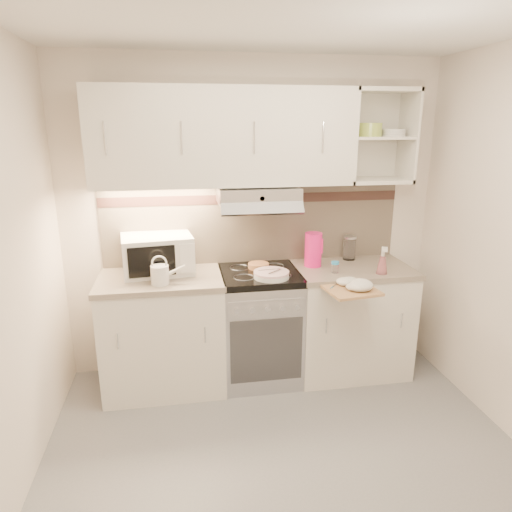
{
  "coord_description": "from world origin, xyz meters",
  "views": [
    {
      "loc": [
        -0.59,
        -2.18,
        1.99
      ],
      "look_at": [
        -0.05,
        0.95,
        1.07
      ],
      "focal_mm": 32.0,
      "sensor_mm": 36.0,
      "label": 1
    }
  ],
  "objects_px": {
    "watering_can": "(161,274)",
    "glass_jar": "(350,248)",
    "microwave": "(157,254)",
    "pink_pitcher": "(313,250)",
    "plate_stack": "(271,274)",
    "electric_range": "(260,325)",
    "spray_bottle": "(382,263)",
    "cutting_board": "(351,290)"
  },
  "relations": [
    {
      "from": "microwave",
      "to": "watering_can",
      "type": "height_order",
      "value": "microwave"
    },
    {
      "from": "plate_stack",
      "to": "pink_pitcher",
      "type": "relative_size",
      "value": 0.97
    },
    {
      "from": "watering_can",
      "to": "spray_bottle",
      "type": "distance_m",
      "value": 1.64
    },
    {
      "from": "electric_range",
      "to": "microwave",
      "type": "distance_m",
      "value": 0.98
    },
    {
      "from": "electric_range",
      "to": "glass_jar",
      "type": "distance_m",
      "value": 0.99
    },
    {
      "from": "electric_range",
      "to": "plate_stack",
      "type": "height_order",
      "value": "plate_stack"
    },
    {
      "from": "plate_stack",
      "to": "pink_pitcher",
      "type": "distance_m",
      "value": 0.46
    },
    {
      "from": "pink_pitcher",
      "to": "electric_range",
      "type": "bearing_deg",
      "value": -145.86
    },
    {
      "from": "pink_pitcher",
      "to": "plate_stack",
      "type": "bearing_deg",
      "value": -124.52
    },
    {
      "from": "glass_jar",
      "to": "cutting_board",
      "type": "bearing_deg",
      "value": -109.09
    },
    {
      "from": "plate_stack",
      "to": "spray_bottle",
      "type": "xyz_separation_m",
      "value": [
        0.84,
        -0.04,
        0.06
      ]
    },
    {
      "from": "plate_stack",
      "to": "glass_jar",
      "type": "xyz_separation_m",
      "value": [
        0.74,
        0.36,
        0.08
      ]
    },
    {
      "from": "plate_stack",
      "to": "cutting_board",
      "type": "height_order",
      "value": "plate_stack"
    },
    {
      "from": "electric_range",
      "to": "microwave",
      "type": "xyz_separation_m",
      "value": [
        -0.77,
        0.12,
        0.59
      ]
    },
    {
      "from": "glass_jar",
      "to": "cutting_board",
      "type": "relative_size",
      "value": 0.58
    },
    {
      "from": "electric_range",
      "to": "microwave",
      "type": "bearing_deg",
      "value": 171.44
    },
    {
      "from": "watering_can",
      "to": "glass_jar",
      "type": "relative_size",
      "value": 1.23
    },
    {
      "from": "pink_pitcher",
      "to": "glass_jar",
      "type": "distance_m",
      "value": 0.37
    },
    {
      "from": "electric_range",
      "to": "plate_stack",
      "type": "xyz_separation_m",
      "value": [
        0.06,
        -0.16,
        0.47
      ]
    },
    {
      "from": "microwave",
      "to": "plate_stack",
      "type": "distance_m",
      "value": 0.88
    },
    {
      "from": "spray_bottle",
      "to": "cutting_board",
      "type": "bearing_deg",
      "value": -120.86
    },
    {
      "from": "electric_range",
      "to": "cutting_board",
      "type": "relative_size",
      "value": 2.61
    },
    {
      "from": "pink_pitcher",
      "to": "spray_bottle",
      "type": "height_order",
      "value": "pink_pitcher"
    },
    {
      "from": "watering_can",
      "to": "pink_pitcher",
      "type": "relative_size",
      "value": 0.92
    },
    {
      "from": "pink_pitcher",
      "to": "cutting_board",
      "type": "bearing_deg",
      "value": -50.37
    },
    {
      "from": "glass_jar",
      "to": "pink_pitcher",
      "type": "bearing_deg",
      "value": -160.28
    },
    {
      "from": "pink_pitcher",
      "to": "watering_can",
      "type": "bearing_deg",
      "value": -144.18
    },
    {
      "from": "watering_can",
      "to": "cutting_board",
      "type": "relative_size",
      "value": 0.72
    },
    {
      "from": "microwave",
      "to": "watering_can",
      "type": "bearing_deg",
      "value": -90.72
    },
    {
      "from": "plate_stack",
      "to": "glass_jar",
      "type": "bearing_deg",
      "value": 25.77
    },
    {
      "from": "watering_can",
      "to": "glass_jar",
      "type": "bearing_deg",
      "value": 11.77
    },
    {
      "from": "electric_range",
      "to": "pink_pitcher",
      "type": "relative_size",
      "value": 3.33
    },
    {
      "from": "microwave",
      "to": "pink_pitcher",
      "type": "relative_size",
      "value": 2.05
    },
    {
      "from": "plate_stack",
      "to": "pink_pitcher",
      "type": "height_order",
      "value": "pink_pitcher"
    },
    {
      "from": "electric_range",
      "to": "watering_can",
      "type": "xyz_separation_m",
      "value": [
        -0.74,
        -0.16,
        0.52
      ]
    },
    {
      "from": "spray_bottle",
      "to": "pink_pitcher",
      "type": "bearing_deg",
      "value": 173.5
    },
    {
      "from": "spray_bottle",
      "to": "cutting_board",
      "type": "relative_size",
      "value": 0.65
    },
    {
      "from": "watering_can",
      "to": "pink_pitcher",
      "type": "xyz_separation_m",
      "value": [
        1.18,
        0.23,
        0.06
      ]
    },
    {
      "from": "electric_range",
      "to": "cutting_board",
      "type": "xyz_separation_m",
      "value": [
        0.58,
        -0.43,
        0.42
      ]
    },
    {
      "from": "electric_range",
      "to": "cutting_board",
      "type": "height_order",
      "value": "electric_range"
    },
    {
      "from": "plate_stack",
      "to": "glass_jar",
      "type": "relative_size",
      "value": 1.31
    },
    {
      "from": "watering_can",
      "to": "spray_bottle",
      "type": "relative_size",
      "value": 1.11
    }
  ]
}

